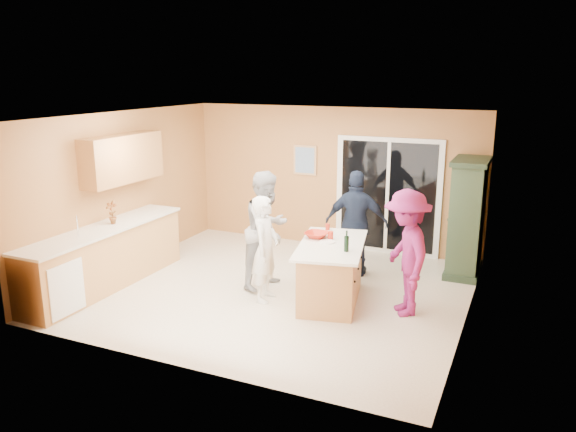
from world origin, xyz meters
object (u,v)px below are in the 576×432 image
at_px(woman_white, 265,249).
at_px(woman_magenta, 406,253).
at_px(green_hutch, 467,219).
at_px(kitchen_island, 331,274).
at_px(woman_grey, 267,230).
at_px(woman_navy, 356,224).

height_order(woman_white, woman_magenta, woman_magenta).
xyz_separation_m(green_hutch, woman_white, (-2.48, -2.28, -0.15)).
distance_m(woman_white, woman_magenta, 1.96).
bearing_deg(kitchen_island, woman_white, -170.96).
distance_m(kitchen_island, woman_grey, 1.20).
xyz_separation_m(woman_grey, woman_magenta, (2.13, -0.15, -0.04)).
bearing_deg(woman_navy, kitchen_island, 79.25).
bearing_deg(kitchen_island, green_hutch, 38.70).
height_order(woman_grey, woman_magenta, woman_grey).
bearing_deg(woman_white, kitchen_island, -75.63).
relative_size(woman_navy, woman_magenta, 1.00).
xyz_separation_m(green_hutch, woman_navy, (-1.60, -0.76, -0.06)).
distance_m(green_hutch, woman_navy, 1.78).
distance_m(kitchen_island, green_hutch, 2.57).
relative_size(woman_grey, woman_magenta, 1.04).
relative_size(green_hutch, woman_navy, 1.10).
distance_m(woman_grey, woman_navy, 1.49).
relative_size(woman_white, woman_grey, 0.86).
distance_m(green_hutch, woman_white, 3.37).
bearing_deg(woman_white, green_hutch, -53.89).
relative_size(kitchen_island, woman_white, 1.16).
bearing_deg(woman_magenta, green_hutch, 135.66).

